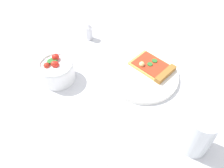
# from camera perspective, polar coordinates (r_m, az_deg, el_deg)

# --- Properties ---
(ground_plane) EXTENTS (2.40, 2.40, 0.00)m
(ground_plane) POSITION_cam_1_polar(r_m,az_deg,el_deg) (0.75, 4.26, -0.17)
(ground_plane) COLOR silver
(ground_plane) RESTS_ON ground
(plate) EXTENTS (0.23, 0.23, 0.01)m
(plate) POSITION_cam_1_polar(r_m,az_deg,el_deg) (0.77, 7.31, 2.01)
(plate) COLOR white
(plate) RESTS_ON ground_plane
(pizza_slice_main) EXTENTS (0.15, 0.13, 0.02)m
(pizza_slice_main) POSITION_cam_1_polar(r_m,az_deg,el_deg) (0.78, 9.93, 3.95)
(pizza_slice_main) COLOR #E5B256
(pizza_slice_main) RESTS_ON plate
(salad_bowl) EXTENTS (0.11, 0.11, 0.08)m
(salad_bowl) POSITION_cam_1_polar(r_m,az_deg,el_deg) (0.76, -13.01, 3.08)
(salad_bowl) COLOR white
(salad_bowl) RESTS_ON ground_plane
(soda_glass) EXTENTS (0.07, 0.07, 0.12)m
(soda_glass) POSITION_cam_1_polar(r_m,az_deg,el_deg) (0.61, 19.97, -11.17)
(soda_glass) COLOR silver
(soda_glass) RESTS_ON ground_plane
(paper_napkin) EXTENTS (0.13, 0.12, 0.00)m
(paper_napkin) POSITION_cam_1_polar(r_m,az_deg,el_deg) (0.63, -4.49, -13.78)
(paper_napkin) COLOR silver
(paper_napkin) RESTS_ON ground_plane
(pepper_shaker) EXTENTS (0.03, 0.03, 0.06)m
(pepper_shaker) POSITION_cam_1_polar(r_m,az_deg,el_deg) (0.90, -5.55, 12.33)
(pepper_shaker) COLOR silver
(pepper_shaker) RESTS_ON ground_plane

